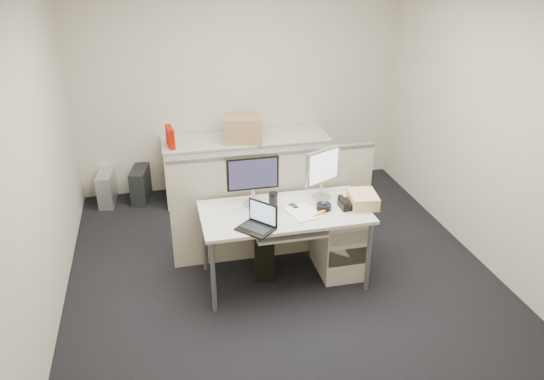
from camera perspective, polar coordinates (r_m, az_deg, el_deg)
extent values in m
cube|color=black|center=(5.12, 1.27, -9.54)|extent=(4.00, 4.50, 0.01)
cube|color=beige|center=(6.59, -3.48, 11.57)|extent=(4.00, 0.02, 2.70)
cube|color=beige|center=(2.62, 13.94, -12.59)|extent=(4.00, 0.02, 2.70)
cube|color=beige|center=(4.46, -24.35, 2.32)|extent=(0.02, 4.50, 2.70)
cube|color=beige|center=(5.32, 22.95, 6.13)|extent=(0.02, 4.50, 2.70)
cube|color=silver|center=(4.74, 1.36, -2.40)|extent=(1.50, 0.75, 0.03)
cylinder|color=slate|center=(4.55, -6.35, -9.25)|extent=(0.04, 0.04, 0.70)
cylinder|color=slate|center=(5.10, -7.27, -5.16)|extent=(0.04, 0.04, 0.70)
cylinder|color=slate|center=(4.87, 10.35, -7.05)|extent=(0.04, 0.04, 0.70)
cylinder|color=slate|center=(5.38, 7.72, -3.45)|extent=(0.04, 0.04, 0.70)
cube|color=silver|center=(4.64, 1.89, -4.45)|extent=(0.62, 0.32, 0.02)
cube|color=beige|center=(5.12, 7.17, -5.33)|extent=(0.40, 0.55, 0.65)
cube|color=#B4A591|center=(5.20, 0.14, -1.77)|extent=(2.00, 0.06, 1.10)
cube|color=beige|center=(6.60, -2.79, 2.54)|extent=(2.00, 0.60, 0.72)
cube|color=black|center=(4.74, -2.08, 0.95)|extent=(0.47, 0.18, 0.47)
cube|color=#B7B7BC|center=(4.89, 5.42, 1.68)|extent=(0.43, 0.35, 0.48)
cube|color=black|center=(4.38, -1.80, -3.08)|extent=(0.36, 0.36, 0.22)
cylinder|color=black|center=(4.77, 5.59, -1.79)|extent=(0.15, 0.15, 0.05)
cube|color=black|center=(4.83, 8.47, -1.49)|extent=(0.20, 0.17, 0.06)
cube|color=white|center=(4.70, 3.37, -2.42)|extent=(0.30, 0.35, 0.01)
cube|color=yellow|center=(4.78, 3.45, -1.95)|extent=(0.09, 0.09, 0.01)
cylinder|color=black|center=(4.69, 0.13, -1.36)|extent=(0.10, 0.10, 0.17)
ellipsoid|color=gold|center=(4.67, 5.15, -2.51)|extent=(0.16, 0.12, 0.04)
cube|color=black|center=(4.80, 2.37, -1.77)|extent=(0.08, 0.11, 0.01)
cube|color=#D6C780|center=(4.88, 9.74, -0.99)|extent=(0.28, 0.34, 0.12)
cube|color=black|center=(4.66, 1.68, -3.96)|extent=(0.49, 0.19, 0.03)
cube|color=black|center=(5.13, -0.89, -6.53)|extent=(0.25, 0.48, 0.42)
cube|color=black|center=(6.68, -13.95, 0.59)|extent=(0.26, 0.46, 0.41)
cube|color=#B7B7BC|center=(6.70, -17.35, 0.22)|extent=(0.21, 0.44, 0.40)
cube|color=tan|center=(6.29, -3.14, 6.48)|extent=(0.49, 0.40, 0.33)
cube|color=tan|center=(6.54, -3.07, 6.80)|extent=(0.40, 0.36, 0.24)
cube|color=#B50E00|center=(6.25, -10.89, 5.53)|extent=(0.09, 0.28, 0.25)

